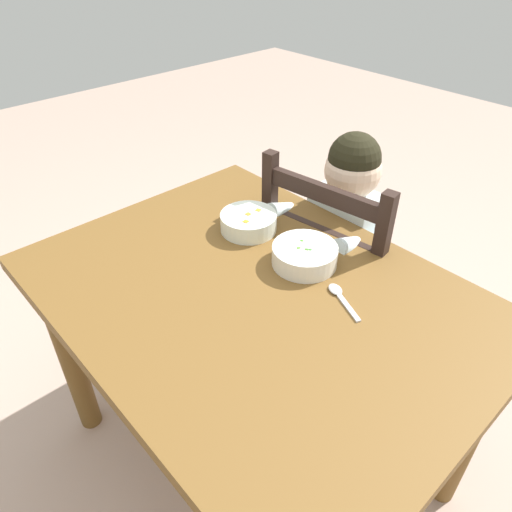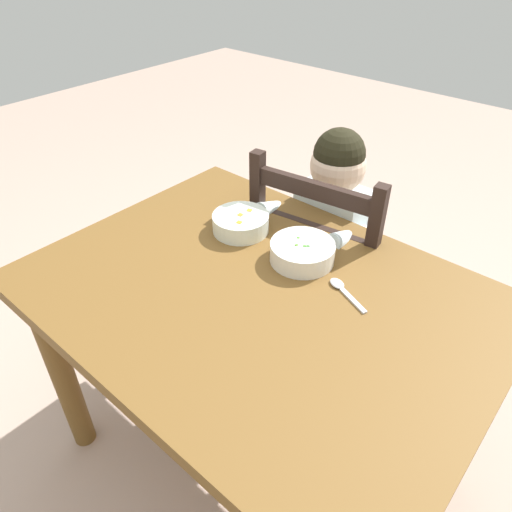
# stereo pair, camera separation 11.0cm
# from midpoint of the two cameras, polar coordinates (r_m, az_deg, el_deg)

# --- Properties ---
(ground_plane) EXTENTS (8.00, 8.00, 0.00)m
(ground_plane) POSITION_cam_midpoint_polar(r_m,az_deg,el_deg) (1.72, 1.87, -22.69)
(ground_plane) COLOR tan
(dining_table) EXTENTS (1.12, 0.83, 0.72)m
(dining_table) POSITION_cam_midpoint_polar(r_m,az_deg,el_deg) (1.24, 2.42, -8.18)
(dining_table) COLOR brown
(dining_table) RESTS_ON ground
(dining_chair) EXTENTS (0.47, 0.47, 0.90)m
(dining_chair) POSITION_cam_midpoint_polar(r_m,az_deg,el_deg) (1.66, 11.56, -2.64)
(dining_chair) COLOR black
(dining_chair) RESTS_ON ground
(child_figure) EXTENTS (0.32, 0.31, 0.96)m
(child_figure) POSITION_cam_midpoint_polar(r_m,az_deg,el_deg) (1.55, 12.01, 2.72)
(child_figure) COLOR silver
(child_figure) RESTS_ON ground
(bowl_of_peas) EXTENTS (0.17, 0.17, 0.05)m
(bowl_of_peas) POSITION_cam_midpoint_polar(r_m,az_deg,el_deg) (1.24, 8.39, 0.07)
(bowl_of_peas) COLOR white
(bowl_of_peas) RESTS_ON dining_table
(bowl_of_carrots) EXTENTS (0.16, 0.16, 0.05)m
(bowl_of_carrots) POSITION_cam_midpoint_polar(r_m,az_deg,el_deg) (1.36, 1.41, 4.08)
(bowl_of_carrots) COLOR white
(bowl_of_carrots) RESTS_ON dining_table
(spoon) EXTENTS (0.13, 0.07, 0.01)m
(spoon) POSITION_cam_midpoint_polar(r_m,az_deg,el_deg) (1.17, 12.64, -4.66)
(spoon) COLOR silver
(spoon) RESTS_ON dining_table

